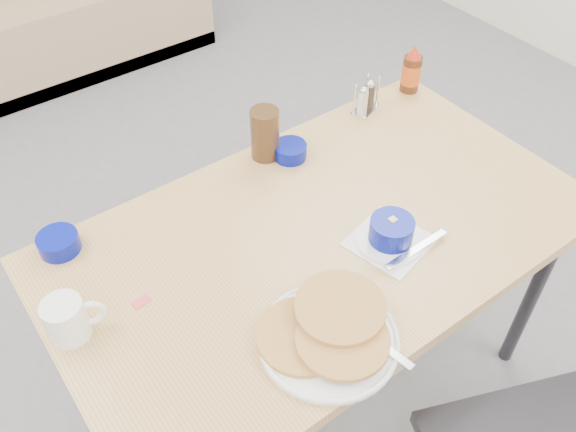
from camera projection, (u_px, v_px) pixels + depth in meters
booth_bench at (28, 11)px, 3.30m from camera, size 1.90×0.56×1.22m
dining_table at (321, 248)px, 1.61m from camera, size 1.40×0.80×0.76m
pancake_plate at (329, 333)px, 1.32m from camera, size 0.31×0.32×0.05m
coffee_mug at (68, 319)px, 1.31m from camera, size 0.13×0.09×0.10m
grits_setting at (391, 234)px, 1.52m from camera, size 0.23×0.22×0.08m
creamer_bowl at (59, 243)px, 1.51m from camera, size 0.10×0.10×0.05m
butter_bowl at (290, 151)px, 1.77m from camera, size 0.10×0.10×0.04m
amber_tumbler at (265, 134)px, 1.73m from camera, size 0.11×0.11×0.16m
condiment_caddy at (366, 99)px, 1.92m from camera, size 0.11×0.08×0.11m
syrup_bottle at (411, 71)px, 1.98m from camera, size 0.06×0.06×0.16m
sugar_wrapper at (141, 302)px, 1.41m from camera, size 0.04×0.03×0.00m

